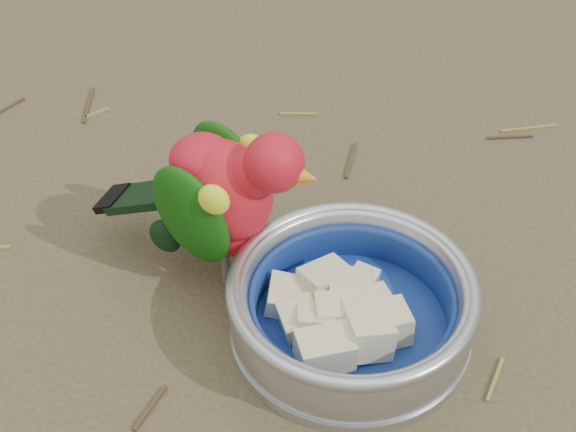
# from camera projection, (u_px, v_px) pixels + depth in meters

# --- Properties ---
(ground) EXTENTS (60.00, 60.00, 0.00)m
(ground) POSITION_uv_depth(u_px,v_px,m) (347.00, 286.00, 0.78)
(ground) COLOR brown
(food_bowl) EXTENTS (0.20, 0.20, 0.02)m
(food_bowl) POSITION_uv_depth(u_px,v_px,m) (350.00, 328.00, 0.73)
(food_bowl) COLOR #B2B2BA
(food_bowl) RESTS_ON ground
(bowl_wall) EXTENTS (0.20, 0.20, 0.04)m
(bowl_wall) POSITION_uv_depth(u_px,v_px,m) (352.00, 303.00, 0.71)
(bowl_wall) COLOR #B2B2BA
(bowl_wall) RESTS_ON food_bowl
(fruit_wedges) EXTENTS (0.12, 0.12, 0.03)m
(fruit_wedges) POSITION_uv_depth(u_px,v_px,m) (352.00, 309.00, 0.71)
(fruit_wedges) COLOR beige
(fruit_wedges) RESTS_ON food_bowl
(lory_parrot) EXTENTS (0.21, 0.15, 0.15)m
(lory_parrot) POSITION_uv_depth(u_px,v_px,m) (224.00, 204.00, 0.74)
(lory_parrot) COLOR red
(lory_parrot) RESTS_ON ground
(ground_debris) EXTENTS (0.90, 0.80, 0.01)m
(ground_debris) POSITION_uv_depth(u_px,v_px,m) (341.00, 266.00, 0.79)
(ground_debris) COLOR olive
(ground_debris) RESTS_ON ground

